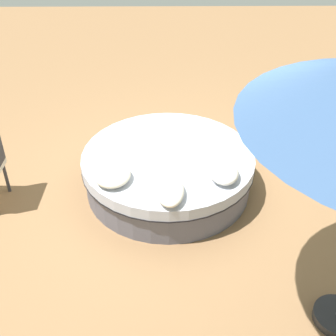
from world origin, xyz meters
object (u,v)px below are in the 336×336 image
round_bed (168,171)px  throw_pillow_1 (170,190)px  throw_pillow_0 (113,175)px  throw_pillow_2 (224,172)px

round_bed → throw_pillow_1: throw_pillow_1 is taller
round_bed → throw_pillow_0: 0.85m
throw_pillow_1 → throw_pillow_2: throw_pillow_2 is taller
throw_pillow_1 → throw_pillow_2: 0.67m
round_bed → throw_pillow_1: size_ratio=3.91×
round_bed → throw_pillow_1: (-0.78, -0.01, 0.32)m
throw_pillow_0 → throw_pillow_2: throw_pillow_2 is taller
throw_pillow_0 → throw_pillow_1: (-0.28, -0.62, 0.00)m
round_bed → throw_pillow_2: throw_pillow_2 is taller
round_bed → throw_pillow_2: size_ratio=4.55×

